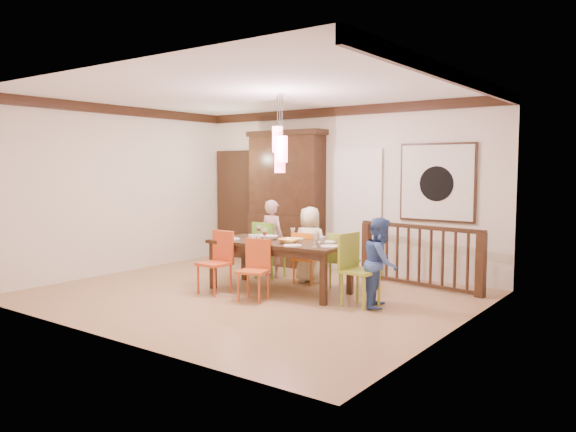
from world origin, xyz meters
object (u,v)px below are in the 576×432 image
Objects in this scene: chair_end_right at (361,265)px; person_far_left at (272,239)px; china_hutch at (286,198)px; chair_far_left at (270,246)px; dining_table at (280,247)px; person_end_right at (381,262)px; person_far_mid at (310,245)px; balustrade at (419,255)px.

chair_end_right is 0.74× the size of person_far_left.
chair_far_left is at bearing -66.41° from china_hutch.
person_far_left is (-0.76, 0.80, -0.02)m from dining_table.
china_hutch is (-1.25, 1.85, 0.59)m from dining_table.
person_end_right reaches higher than chair_end_right.
china_hutch is 1.94× the size of person_far_left.
person_far_left is at bearing 74.72° from chair_end_right.
person_far_mid reaches higher than dining_table.
person_far_mid is (0.75, 0.01, -0.04)m from person_far_left.
chair_far_left is 2.49m from person_end_right.
china_hutch reaches higher than dining_table.
chair_far_left is at bearing 101.08° from person_far_left.
china_hutch is (-2.65, 1.93, 0.71)m from chair_end_right.
person_end_right reaches higher than balustrade.
person_end_right is (2.39, -0.69, 0.06)m from chair_far_left.
china_hutch is 1.74m from person_far_mid.
china_hutch is at bearing 60.68° from chair_end_right.
person_end_right is at bearing -78.57° from balustrade.
chair_end_right is 0.26m from person_end_right.
chair_end_right is 0.38× the size of china_hutch.
china_hutch reaches higher than person_far_mid.
balustrade is 1.75× the size of person_far_mid.
dining_table is 1.76× the size of person_far_mid.
person_far_mid is at bearing -40.22° from china_hutch.
person_far_left is 0.75m from person_far_mid.
person_far_mid is at bearing 64.66° from chair_end_right.
dining_table is at bearing 84.01° from person_far_mid.
balustrade is at bearing 1.54° from chair_end_right.
chair_far_left is 0.97× the size of chair_end_right.
person_far_left is (0.49, -1.06, -0.61)m from china_hutch.
person_far_mid is (-1.41, 0.89, 0.06)m from chair_end_right.
person_far_left reaches higher than person_end_right.
balustrade is 1.63× the size of person_far_left.
chair_far_left is 0.72× the size of person_far_left.
person_far_left reaches higher than dining_table.
person_far_mid is at bearing -172.79° from person_far_left.
china_hutch reaches higher than chair_end_right.
dining_table is 0.81m from person_far_mid.
china_hutch is 1.31m from person_far_left.
chair_end_right is at bearing 158.59° from chair_far_left.
person_far_left is at bearing 53.34° from person_end_right.
chair_far_left is at bearing 132.99° from dining_table.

